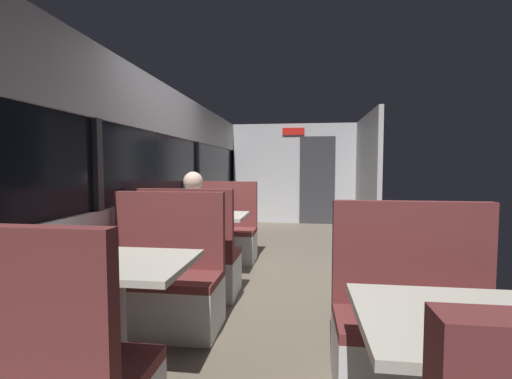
{
  "coord_description": "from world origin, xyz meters",
  "views": [
    {
      "loc": [
        0.23,
        -4.09,
        1.31
      ],
      "look_at": [
        -0.44,
        0.94,
        0.98
      ],
      "focal_mm": 24.93,
      "sensor_mm": 36.0,
      "label": 1
    }
  ],
  "objects_px": {
    "dining_table_near_window": "(117,276)",
    "bench_mid_window_facing_end": "(191,264)",
    "dining_table_mid_window": "(209,222)",
    "bench_near_window_facing_entry": "(163,288)",
    "bench_front_aisle_facing_entry": "(418,337)",
    "dining_table_front_aisle": "(479,344)",
    "bench_mid_window_facing_entry": "(222,237)",
    "seated_passenger": "(193,242)"
  },
  "relations": [
    {
      "from": "bench_near_window_facing_entry",
      "to": "dining_table_mid_window",
      "type": "xyz_separation_m",
      "value": [
        0.0,
        1.43,
        0.31
      ]
    },
    {
      "from": "dining_table_mid_window",
      "to": "bench_mid_window_facing_end",
      "type": "bearing_deg",
      "value": -90.0
    },
    {
      "from": "seated_passenger",
      "to": "bench_near_window_facing_entry",
      "type": "bearing_deg",
      "value": -90.0
    },
    {
      "from": "dining_table_mid_window",
      "to": "bench_mid_window_facing_entry",
      "type": "bearing_deg",
      "value": 90.0
    },
    {
      "from": "dining_table_near_window",
      "to": "seated_passenger",
      "type": "relative_size",
      "value": 0.71
    },
    {
      "from": "dining_table_near_window",
      "to": "bench_mid_window_facing_end",
      "type": "height_order",
      "value": "bench_mid_window_facing_end"
    },
    {
      "from": "bench_mid_window_facing_entry",
      "to": "seated_passenger",
      "type": "height_order",
      "value": "seated_passenger"
    },
    {
      "from": "bench_mid_window_facing_end",
      "to": "dining_table_front_aisle",
      "type": "relative_size",
      "value": 1.22
    },
    {
      "from": "dining_table_near_window",
      "to": "dining_table_front_aisle",
      "type": "distance_m",
      "value": 1.89
    },
    {
      "from": "bench_mid_window_facing_entry",
      "to": "dining_table_front_aisle",
      "type": "height_order",
      "value": "bench_mid_window_facing_entry"
    },
    {
      "from": "dining_table_mid_window",
      "to": "bench_near_window_facing_entry",
      "type": "bearing_deg",
      "value": -90.0
    },
    {
      "from": "dining_table_near_window",
      "to": "dining_table_front_aisle",
      "type": "xyz_separation_m",
      "value": [
        1.79,
        -0.6,
        0.0
      ]
    },
    {
      "from": "bench_near_window_facing_entry",
      "to": "dining_table_front_aisle",
      "type": "height_order",
      "value": "bench_near_window_facing_entry"
    },
    {
      "from": "bench_near_window_facing_entry",
      "to": "bench_front_aisle_facing_entry",
      "type": "relative_size",
      "value": 1.0
    },
    {
      "from": "bench_mid_window_facing_end",
      "to": "seated_passenger",
      "type": "xyz_separation_m",
      "value": [
        0.0,
        0.07,
        0.21
      ]
    },
    {
      "from": "dining_table_near_window",
      "to": "bench_mid_window_facing_end",
      "type": "relative_size",
      "value": 0.82
    },
    {
      "from": "dining_table_near_window",
      "to": "bench_front_aisle_facing_entry",
      "type": "xyz_separation_m",
      "value": [
        1.79,
        0.1,
        -0.31
      ]
    },
    {
      "from": "bench_mid_window_facing_end",
      "to": "bench_front_aisle_facing_entry",
      "type": "height_order",
      "value": "same"
    },
    {
      "from": "dining_table_near_window",
      "to": "bench_mid_window_facing_entry",
      "type": "distance_m",
      "value": 2.84
    },
    {
      "from": "dining_table_mid_window",
      "to": "bench_mid_window_facing_end",
      "type": "height_order",
      "value": "bench_mid_window_facing_end"
    },
    {
      "from": "dining_table_front_aisle",
      "to": "dining_table_mid_window",
      "type": "bearing_deg",
      "value": 123.29
    },
    {
      "from": "dining_table_front_aisle",
      "to": "bench_front_aisle_facing_entry",
      "type": "height_order",
      "value": "bench_front_aisle_facing_entry"
    },
    {
      "from": "bench_near_window_facing_entry",
      "to": "bench_mid_window_facing_end",
      "type": "relative_size",
      "value": 1.0
    },
    {
      "from": "bench_front_aisle_facing_entry",
      "to": "dining_table_front_aisle",
      "type": "bearing_deg",
      "value": -90.0
    },
    {
      "from": "dining_table_mid_window",
      "to": "bench_front_aisle_facing_entry",
      "type": "height_order",
      "value": "bench_front_aisle_facing_entry"
    },
    {
      "from": "dining_table_near_window",
      "to": "bench_near_window_facing_entry",
      "type": "bearing_deg",
      "value": 90.0
    },
    {
      "from": "bench_near_window_facing_entry",
      "to": "dining_table_near_window",
      "type": "bearing_deg",
      "value": -90.0
    },
    {
      "from": "bench_front_aisle_facing_entry",
      "to": "dining_table_mid_window",
      "type": "bearing_deg",
      "value": 131.45
    },
    {
      "from": "bench_mid_window_facing_entry",
      "to": "seated_passenger",
      "type": "relative_size",
      "value": 0.87
    },
    {
      "from": "bench_mid_window_facing_entry",
      "to": "dining_table_front_aisle",
      "type": "distance_m",
      "value": 3.88
    },
    {
      "from": "bench_near_window_facing_entry",
      "to": "bench_front_aisle_facing_entry",
      "type": "height_order",
      "value": "same"
    },
    {
      "from": "bench_near_window_facing_entry",
      "to": "bench_mid_window_facing_end",
      "type": "distance_m",
      "value": 0.73
    },
    {
      "from": "bench_mid_window_facing_entry",
      "to": "dining_table_front_aisle",
      "type": "xyz_separation_m",
      "value": [
        1.79,
        -3.43,
        0.31
      ]
    },
    {
      "from": "bench_mid_window_facing_entry",
      "to": "bench_near_window_facing_entry",
      "type": "bearing_deg",
      "value": -90.0
    },
    {
      "from": "dining_table_mid_window",
      "to": "dining_table_front_aisle",
      "type": "height_order",
      "value": "same"
    },
    {
      "from": "dining_table_front_aisle",
      "to": "seated_passenger",
      "type": "xyz_separation_m",
      "value": [
        -1.79,
        2.1,
        -0.1
      ]
    },
    {
      "from": "bench_mid_window_facing_entry",
      "to": "dining_table_front_aisle",
      "type": "relative_size",
      "value": 1.22
    },
    {
      "from": "bench_mid_window_facing_end",
      "to": "dining_table_front_aisle",
      "type": "height_order",
      "value": "bench_mid_window_facing_end"
    },
    {
      "from": "dining_table_mid_window",
      "to": "dining_table_front_aisle",
      "type": "relative_size",
      "value": 1.0
    },
    {
      "from": "dining_table_mid_window",
      "to": "seated_passenger",
      "type": "relative_size",
      "value": 0.71
    },
    {
      "from": "bench_near_window_facing_entry",
      "to": "bench_front_aisle_facing_entry",
      "type": "bearing_deg",
      "value": -18.53
    },
    {
      "from": "dining_table_front_aisle",
      "to": "bench_front_aisle_facing_entry",
      "type": "xyz_separation_m",
      "value": [
        0.0,
        0.7,
        -0.31
      ]
    }
  ]
}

